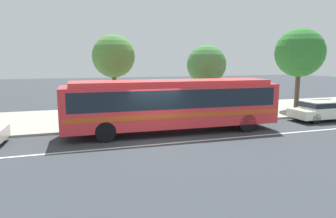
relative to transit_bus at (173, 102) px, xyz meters
name	(u,v)px	position (x,y,z in m)	size (l,w,h in m)	color
ground_plane	(157,140)	(-1.29, -1.31, -1.65)	(120.00, 120.00, 0.00)	#353A40
sidewalk_slab	(130,116)	(-1.29, 5.35, -1.59)	(60.00, 8.00, 0.12)	#A39B8F
lane_stripe_center	(161,144)	(-1.29, -2.11, -1.64)	(56.00, 0.16, 0.01)	silver
transit_bus	(173,102)	(0.00, 0.00, 0.00)	(11.58, 2.78, 2.83)	red
sedan_far_ahead	(325,109)	(10.57, 0.13, -0.92)	(4.79, 1.85, 1.29)	white
pedestrian_waiting_near_sign	(148,105)	(-0.65, 2.94, -0.55)	(0.43, 0.43, 1.67)	#333432
pedestrian_walking_along_curb	(101,110)	(-3.65, 1.97, -0.52)	(0.46, 0.46, 1.71)	#363332
pedestrian_standing_by_tree	(103,108)	(-3.44, 2.54, -0.52)	(0.42, 0.42, 1.72)	#78695A
bus_stop_sign	(216,95)	(3.42, 1.65, 0.10)	(0.16, 0.43, 2.53)	gray
street_tree_near_stop	(114,57)	(-2.51, 4.30, 2.46)	(2.70, 2.70, 5.37)	brown
street_tree_mid_block	(206,65)	(3.73, 3.83, 1.92)	(2.68, 2.68, 4.82)	brown
street_tree_far_end	(300,53)	(11.65, 4.05, 2.82)	(3.72, 3.72, 6.22)	brown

